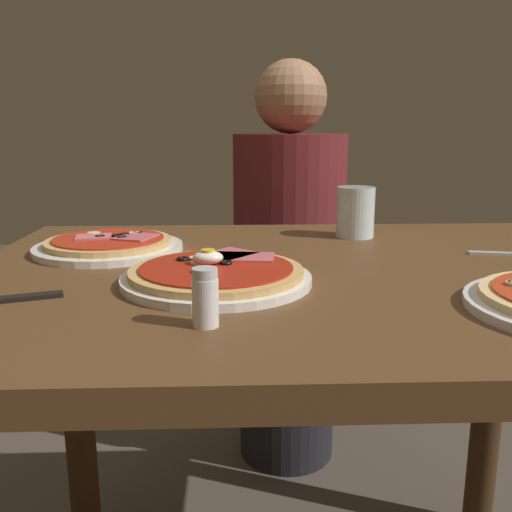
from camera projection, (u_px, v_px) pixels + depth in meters
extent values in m
cube|color=brown|center=(310.00, 280.00, 0.89)|extent=(1.10, 0.82, 0.04)
cylinder|color=#3C2715|center=(78.00, 403.00, 1.30)|extent=(0.07, 0.07, 0.74)
cylinder|color=#3C2715|center=(489.00, 396.00, 1.33)|extent=(0.07, 0.07, 0.74)
cylinder|color=white|center=(217.00, 279.00, 0.79)|extent=(0.27, 0.27, 0.01)
cylinder|color=tan|center=(216.00, 272.00, 0.79)|extent=(0.25, 0.25, 0.01)
cylinder|color=#A82314|center=(216.00, 267.00, 0.79)|extent=(0.22, 0.22, 0.00)
torus|color=black|center=(183.00, 259.00, 0.83)|extent=(0.02, 0.02, 0.00)
torus|color=black|center=(199.00, 270.00, 0.76)|extent=(0.02, 0.02, 0.00)
torus|color=black|center=(199.00, 260.00, 0.82)|extent=(0.02, 0.02, 0.00)
torus|color=black|center=(226.00, 263.00, 0.80)|extent=(0.02, 0.02, 0.00)
torus|color=black|center=(198.00, 271.00, 0.76)|extent=(0.02, 0.02, 0.00)
torus|color=black|center=(209.00, 262.00, 0.81)|extent=(0.02, 0.02, 0.00)
cube|color=#C65B66|center=(228.00, 255.00, 0.86)|extent=(0.10, 0.10, 0.00)
cube|color=#C65B66|center=(243.00, 257.00, 0.84)|extent=(0.10, 0.07, 0.00)
cylinder|color=beige|center=(207.00, 272.00, 0.75)|extent=(0.03, 0.03, 0.00)
cylinder|color=beige|center=(198.00, 263.00, 0.80)|extent=(0.02, 0.02, 0.00)
cylinder|color=beige|center=(198.00, 258.00, 0.83)|extent=(0.02, 0.02, 0.00)
ellipsoid|color=white|center=(208.00, 258.00, 0.80)|extent=(0.04, 0.03, 0.02)
cylinder|color=yellow|center=(208.00, 251.00, 0.80)|extent=(0.02, 0.02, 0.00)
cylinder|color=white|center=(109.00, 248.00, 1.00)|extent=(0.26, 0.26, 0.01)
cylinder|color=tan|center=(109.00, 242.00, 1.00)|extent=(0.22, 0.22, 0.01)
cylinder|color=#B72D19|center=(108.00, 238.00, 1.00)|extent=(0.20, 0.20, 0.00)
torus|color=black|center=(122.00, 237.00, 0.99)|extent=(0.02, 0.02, 0.00)
torus|color=black|center=(100.00, 237.00, 1.00)|extent=(0.02, 0.02, 0.00)
torus|color=black|center=(138.00, 233.00, 1.03)|extent=(0.02, 0.02, 0.00)
torus|color=black|center=(124.00, 234.00, 1.02)|extent=(0.02, 0.02, 0.00)
torus|color=black|center=(117.00, 236.00, 1.01)|extent=(0.02, 0.02, 0.00)
cube|color=#D16B70|center=(93.00, 237.00, 1.00)|extent=(0.07, 0.06, 0.00)
cube|color=#C65B66|center=(135.00, 237.00, 1.00)|extent=(0.08, 0.09, 0.00)
cylinder|color=beige|center=(94.00, 233.00, 1.03)|extent=(0.02, 0.02, 0.00)
cylinder|color=beige|center=(134.00, 233.00, 1.03)|extent=(0.02, 0.02, 0.00)
cylinder|color=silver|center=(355.00, 212.00, 1.13)|extent=(0.08, 0.08, 0.10)
cylinder|color=silver|center=(355.00, 228.00, 1.13)|extent=(0.07, 0.07, 0.03)
cube|color=silver|center=(491.00, 253.00, 0.98)|extent=(0.08, 0.03, 0.00)
cube|color=black|center=(27.00, 297.00, 0.72)|extent=(0.09, 0.05, 0.01)
cylinder|color=white|center=(205.00, 303.00, 0.62)|extent=(0.03, 0.03, 0.05)
cylinder|color=silver|center=(205.00, 273.00, 0.61)|extent=(0.03, 0.03, 0.01)
cylinder|color=black|center=(287.00, 383.00, 1.71)|extent=(0.29, 0.29, 0.46)
cylinder|color=maroon|center=(289.00, 226.00, 1.60)|extent=(0.32, 0.32, 0.52)
sphere|color=#9E7051|center=(291.00, 97.00, 1.52)|extent=(0.20, 0.20, 0.20)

